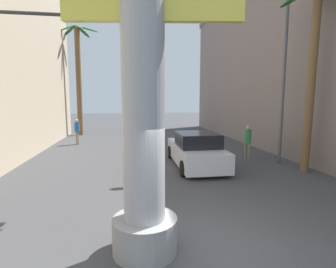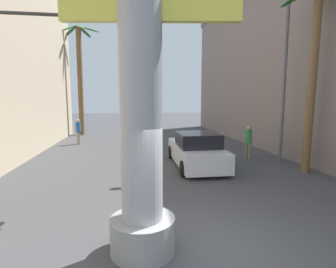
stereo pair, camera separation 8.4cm
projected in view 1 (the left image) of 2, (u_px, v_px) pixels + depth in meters
ground_plane at (156, 152)px, 15.02m from camera, size 87.54×87.54×0.00m
building_right at (312, 58)px, 16.27m from camera, size 7.02×27.42×11.18m
neon_sign_pole at (143, 18)px, 4.69m from camera, size 3.60×1.29×9.75m
street_lamp at (275, 64)px, 11.97m from camera, size 2.89×0.28×7.66m
traffic_light_mast at (38, 69)px, 7.55m from camera, size 4.84×0.32×5.53m
car_lead at (196, 151)px, 11.93m from camera, size 2.03×4.72×1.56m
palm_tree_near_right at (314, 54)px, 10.47m from camera, size 2.98×2.79×7.58m
palm_tree_far_left at (79, 73)px, 21.73m from camera, size 3.27×3.28×9.08m
pedestrian_mid_right at (248, 139)px, 13.47m from camera, size 0.47×0.47×1.70m
pedestrian_far_left at (77, 130)px, 17.58m from camera, size 0.40×0.40×1.72m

